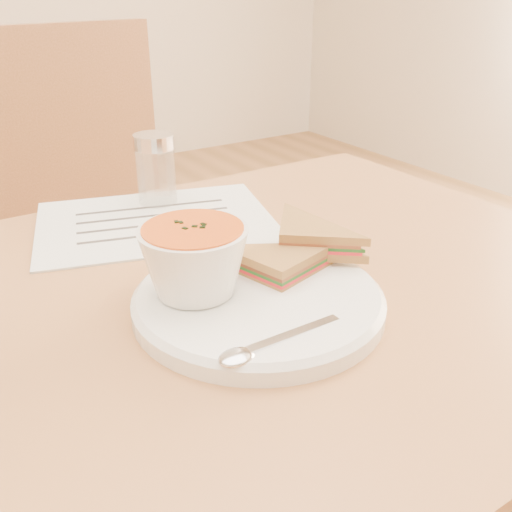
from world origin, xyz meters
TOP-DOWN VIEW (x-y plane):
  - chair_far at (0.12, 0.64)m, footprint 0.50×0.50m
  - plate at (0.03, -0.06)m, footprint 0.30×0.30m
  - soup_bowl at (-0.03, -0.02)m, footprint 0.13×0.13m
  - sandwich_half_a at (0.04, -0.07)m, footprint 0.12×0.12m
  - sandwich_half_b at (0.08, -0.02)m, footprint 0.14×0.14m
  - spoon at (0.00, -0.14)m, footprint 0.17×0.04m
  - paper_menu at (0.04, 0.22)m, footprint 0.38×0.32m
  - condiment_shaker at (0.07, 0.29)m, footprint 0.08×0.08m

SIDE VIEW (x-z plane):
  - chair_far at x=0.12m, z-range 0.00..0.98m
  - paper_menu at x=0.04m, z-range 0.75..0.75m
  - plate at x=0.03m, z-range 0.75..0.77m
  - spoon at x=0.00m, z-range 0.77..0.78m
  - sandwich_half_a at x=0.04m, z-range 0.77..0.80m
  - sandwich_half_b at x=0.08m, z-range 0.78..0.81m
  - condiment_shaker at x=0.07m, z-range 0.75..0.86m
  - soup_bowl at x=-0.03m, z-range 0.77..0.84m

